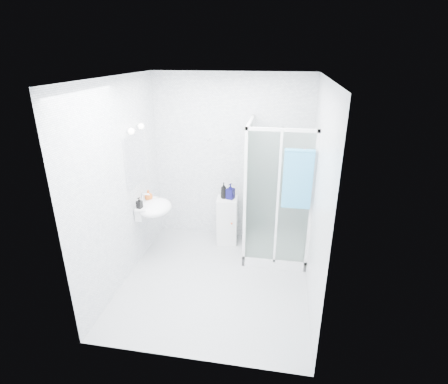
% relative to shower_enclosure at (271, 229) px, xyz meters
% --- Properties ---
extents(room, '(2.40, 2.60, 2.60)m').
position_rel_shower_enclosure_xyz_m(room, '(-0.67, -0.77, 0.85)').
color(room, white).
rests_on(room, ground).
extents(shower_enclosure, '(0.90, 0.95, 2.00)m').
position_rel_shower_enclosure_xyz_m(shower_enclosure, '(0.00, 0.00, 0.00)').
color(shower_enclosure, white).
rests_on(shower_enclosure, ground).
extents(wall_basin, '(0.46, 0.56, 0.35)m').
position_rel_shower_enclosure_xyz_m(wall_basin, '(-1.66, -0.32, 0.35)').
color(wall_basin, white).
rests_on(wall_basin, ground).
extents(mirror, '(0.02, 0.60, 0.70)m').
position_rel_shower_enclosure_xyz_m(mirror, '(-1.85, -0.32, 1.05)').
color(mirror, white).
rests_on(mirror, room).
extents(vanity_lights, '(0.10, 0.40, 0.08)m').
position_rel_shower_enclosure_xyz_m(vanity_lights, '(-1.80, -0.32, 1.47)').
color(vanity_lights, silver).
rests_on(vanity_lights, room).
extents(wall_hooks, '(0.23, 0.06, 0.03)m').
position_rel_shower_enclosure_xyz_m(wall_hooks, '(-0.92, 0.49, 1.17)').
color(wall_hooks, silver).
rests_on(wall_hooks, room).
extents(storage_cabinet, '(0.34, 0.35, 0.75)m').
position_rel_shower_enclosure_xyz_m(storage_cabinet, '(-0.70, 0.29, -0.07)').
color(storage_cabinet, silver).
rests_on(storage_cabinet, ground).
extents(hand_towel, '(0.36, 0.05, 0.78)m').
position_rel_shower_enclosure_xyz_m(hand_towel, '(0.31, -0.40, 0.95)').
color(hand_towel, teal).
rests_on(hand_towel, shower_enclosure).
extents(shampoo_bottle_a, '(0.10, 0.11, 0.25)m').
position_rel_shower_enclosure_xyz_m(shampoo_bottle_a, '(-0.75, 0.30, 0.43)').
color(shampoo_bottle_a, black).
rests_on(shampoo_bottle_a, storage_cabinet).
extents(shampoo_bottle_b, '(0.14, 0.14, 0.25)m').
position_rel_shower_enclosure_xyz_m(shampoo_bottle_b, '(-0.64, 0.30, 0.43)').
color(shampoo_bottle_b, '#0B0A40').
rests_on(shampoo_bottle_b, storage_cabinet).
extents(soap_dispenser_orange, '(0.12, 0.12, 0.16)m').
position_rel_shower_enclosure_xyz_m(soap_dispenser_orange, '(-1.76, -0.21, 0.49)').
color(soap_dispenser_orange, '#BD5116').
rests_on(soap_dispenser_orange, wall_basin).
extents(soap_dispenser_black, '(0.09, 0.09, 0.15)m').
position_rel_shower_enclosure_xyz_m(soap_dispenser_black, '(-1.78, -0.49, 0.49)').
color(soap_dispenser_black, black).
rests_on(soap_dispenser_black, wall_basin).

